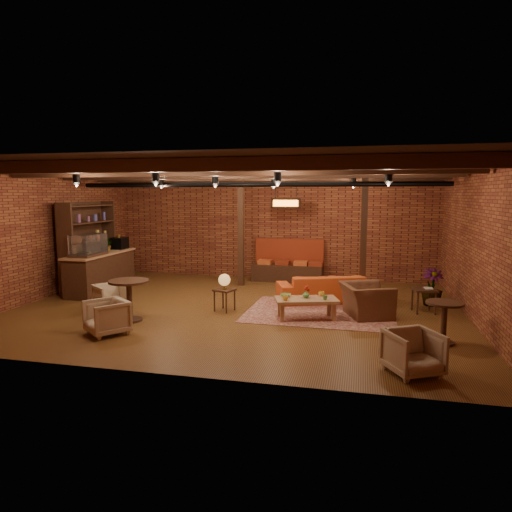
% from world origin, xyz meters
% --- Properties ---
extents(floor, '(10.00, 10.00, 0.00)m').
position_xyz_m(floor, '(0.00, 0.00, 0.00)').
color(floor, '#411D10').
rests_on(floor, ground).
extents(ceiling, '(10.00, 8.00, 0.02)m').
position_xyz_m(ceiling, '(0.00, 0.00, 3.20)').
color(ceiling, black).
rests_on(ceiling, wall_back).
extents(wall_back, '(10.00, 0.02, 3.20)m').
position_xyz_m(wall_back, '(0.00, 4.00, 1.60)').
color(wall_back, maroon).
rests_on(wall_back, ground).
extents(wall_front, '(10.00, 0.02, 3.20)m').
position_xyz_m(wall_front, '(0.00, -4.00, 1.60)').
color(wall_front, maroon).
rests_on(wall_front, ground).
extents(wall_left, '(0.02, 8.00, 3.20)m').
position_xyz_m(wall_left, '(-5.00, 0.00, 1.60)').
color(wall_left, maroon).
rests_on(wall_left, ground).
extents(wall_right, '(0.02, 8.00, 3.20)m').
position_xyz_m(wall_right, '(5.00, 0.00, 1.60)').
color(wall_right, maroon).
rests_on(wall_right, ground).
extents(ceiling_beams, '(9.80, 6.40, 0.22)m').
position_xyz_m(ceiling_beams, '(0.00, 0.00, 3.08)').
color(ceiling_beams, black).
rests_on(ceiling_beams, ceiling).
extents(ceiling_pipe, '(9.60, 0.12, 0.12)m').
position_xyz_m(ceiling_pipe, '(0.00, 1.60, 2.85)').
color(ceiling_pipe, black).
rests_on(ceiling_pipe, ceiling).
extents(post_left, '(0.16, 0.16, 3.20)m').
position_xyz_m(post_left, '(-0.60, 2.60, 1.60)').
color(post_left, black).
rests_on(post_left, ground).
extents(post_right, '(0.16, 0.16, 3.20)m').
position_xyz_m(post_right, '(2.80, 2.00, 1.60)').
color(post_right, black).
rests_on(post_right, ground).
extents(service_counter, '(0.80, 2.50, 1.60)m').
position_xyz_m(service_counter, '(-4.10, 1.00, 0.80)').
color(service_counter, black).
rests_on(service_counter, ground).
extents(plant_counter, '(0.35, 0.39, 0.30)m').
position_xyz_m(plant_counter, '(-4.00, 1.20, 1.22)').
color(plant_counter, '#337F33').
rests_on(plant_counter, service_counter).
extents(shelving_hutch, '(0.52, 2.00, 2.40)m').
position_xyz_m(shelving_hutch, '(-4.50, 1.10, 1.20)').
color(shelving_hutch, black).
rests_on(shelving_hutch, ground).
extents(banquette, '(2.10, 0.70, 1.00)m').
position_xyz_m(banquette, '(0.60, 3.55, 0.50)').
color(banquette, maroon).
rests_on(banquette, ground).
extents(service_sign, '(0.86, 0.06, 0.30)m').
position_xyz_m(service_sign, '(0.60, 3.10, 2.35)').
color(service_sign, orange).
rests_on(service_sign, ceiling).
extents(ceiling_spotlights, '(6.40, 4.40, 0.28)m').
position_xyz_m(ceiling_spotlights, '(0.00, 0.00, 2.86)').
color(ceiling_spotlights, black).
rests_on(ceiling_spotlights, ceiling).
extents(rug, '(3.25, 2.51, 0.01)m').
position_xyz_m(rug, '(1.90, 0.02, 0.01)').
color(rug, maroon).
rests_on(rug, floor).
extents(sofa, '(2.46, 1.64, 0.67)m').
position_xyz_m(sofa, '(1.92, 1.12, 0.34)').
color(sofa, '#C0471A').
rests_on(sofa, floor).
extents(coffee_table, '(1.42, 0.98, 0.69)m').
position_xyz_m(coffee_table, '(1.64, -0.56, 0.39)').
color(coffee_table, '#A47A4C').
rests_on(coffee_table, floor).
extents(side_table_lamp, '(0.51, 0.51, 0.84)m').
position_xyz_m(side_table_lamp, '(-0.21, -0.30, 0.64)').
color(side_table_lamp, black).
rests_on(side_table_lamp, floor).
extents(round_table_left, '(0.82, 0.82, 0.86)m').
position_xyz_m(round_table_left, '(-1.89, -1.53, 0.58)').
color(round_table_left, black).
rests_on(round_table_left, floor).
extents(armchair_a, '(0.87, 0.87, 0.66)m').
position_xyz_m(armchair_a, '(-2.75, -0.81, 0.33)').
color(armchair_a, beige).
rests_on(armchair_a, floor).
extents(armchair_b, '(0.95, 0.94, 0.72)m').
position_xyz_m(armchair_b, '(-1.86, -2.45, 0.36)').
color(armchair_b, beige).
rests_on(armchair_b, floor).
extents(armchair_right, '(1.02, 1.25, 0.94)m').
position_xyz_m(armchair_right, '(2.88, -0.06, 0.47)').
color(armchair_right, brown).
rests_on(armchair_right, floor).
extents(side_table_book, '(0.57, 0.57, 0.56)m').
position_xyz_m(side_table_book, '(4.13, 0.57, 0.50)').
color(side_table_book, black).
rests_on(side_table_book, floor).
extents(round_table_right, '(0.64, 0.64, 0.75)m').
position_xyz_m(round_table_right, '(4.19, -1.62, 0.50)').
color(round_table_right, black).
rests_on(round_table_right, floor).
extents(armchair_far, '(0.92, 0.90, 0.72)m').
position_xyz_m(armchair_far, '(3.53, -3.18, 0.36)').
color(armchair_far, beige).
rests_on(armchair_far, floor).
extents(plant_tall, '(1.73, 1.73, 2.62)m').
position_xyz_m(plant_tall, '(4.40, 1.29, 1.31)').
color(plant_tall, '#4C7F4C').
rests_on(plant_tall, floor).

